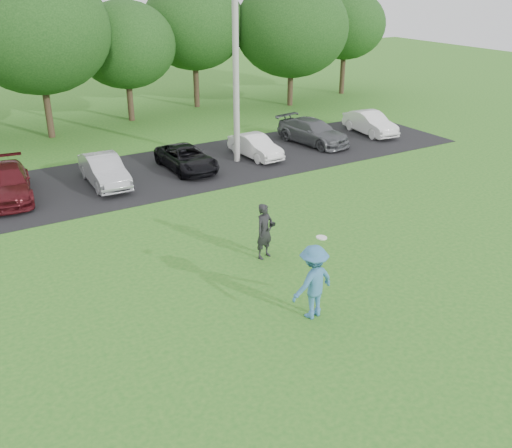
{
  "coord_description": "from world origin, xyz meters",
  "views": [
    {
      "loc": [
        -8.0,
        -9.83,
        8.23
      ],
      "look_at": [
        0.0,
        3.5,
        1.3
      ],
      "focal_mm": 40.0,
      "sensor_mm": 36.0,
      "label": 1
    }
  ],
  "objects": [
    {
      "name": "parking_lot",
      "position": [
        0.0,
        13.0,
        0.01
      ],
      "size": [
        32.0,
        6.5,
        0.03
      ],
      "primitive_type": "cube",
      "color": "black",
      "rests_on": "ground"
    },
    {
      "name": "frisbee_player",
      "position": [
        -0.27,
        0.23,
        1.0
      ],
      "size": [
        1.4,
        0.94,
        2.35
      ],
      "color": "teal",
      "rests_on": "ground"
    },
    {
      "name": "parked_cars",
      "position": [
        -0.59,
        13.07,
        0.62
      ],
      "size": [
        28.13,
        4.7,
        1.25
      ],
      "color": "black",
      "rests_on": "parking_lot"
    },
    {
      "name": "camera_bystander",
      "position": [
        0.42,
        3.69,
        0.89
      ],
      "size": [
        0.74,
        0.59,
        1.78
      ],
      "color": "black",
      "rests_on": "ground"
    },
    {
      "name": "tree_row",
      "position": [
        1.51,
        22.76,
        4.91
      ],
      "size": [
        42.39,
        9.85,
        8.64
      ],
      "color": "#38281C",
      "rests_on": "ground"
    },
    {
      "name": "ground",
      "position": [
        0.0,
        0.0,
        0.0
      ],
      "size": [
        100.0,
        100.0,
        0.0
      ],
      "primitive_type": "plane",
      "color": "#297020",
      "rests_on": "ground"
    },
    {
      "name": "utility_pole",
      "position": [
        4.48,
        12.7,
        4.99
      ],
      "size": [
        0.28,
        0.28,
        9.97
      ],
      "primitive_type": "cylinder",
      "color": "#A0A09B",
      "rests_on": "ground"
    }
  ]
}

